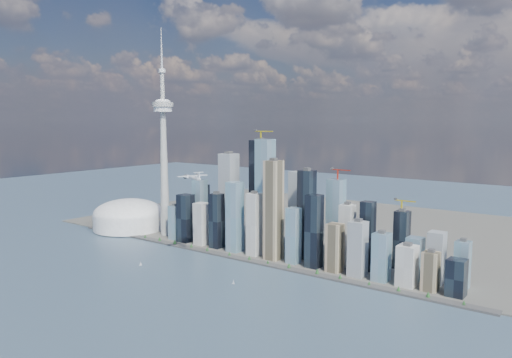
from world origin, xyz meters
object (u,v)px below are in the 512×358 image
Objects in this scene: sailboat_west at (141,264)px; airplane at (193,177)px; needle_tower at (164,149)px; dome_stadium at (129,216)px; sailboat_east at (233,282)px.

airplane is at bearing 24.06° from sailboat_west.
airplane reaches higher than sailboat_west.
dome_stadium is (-140.00, -10.00, -196.40)m from needle_tower.
sailboat_east is at bearing 3.23° from airplane.
sailboat_east is (239.58, 25.98, -0.10)m from sailboat_west.
dome_stadium is 374.06m from sailboat_west.
dome_stadium is 21.99× the size of sailboat_east.
dome_stadium reaches higher than sailboat_east.
airplane is 7.85× the size of sailboat_west.
sailboat_east is at bearing -26.39° from needle_tower.
airplane reaches higher than dome_stadium.
dome_stadium is 437.91m from airplane.
sailboat_west is at bearing -113.94° from airplane.
airplane is (247.62, -145.65, -44.37)m from needle_tower.
dome_stadium is 2.71× the size of airplane.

